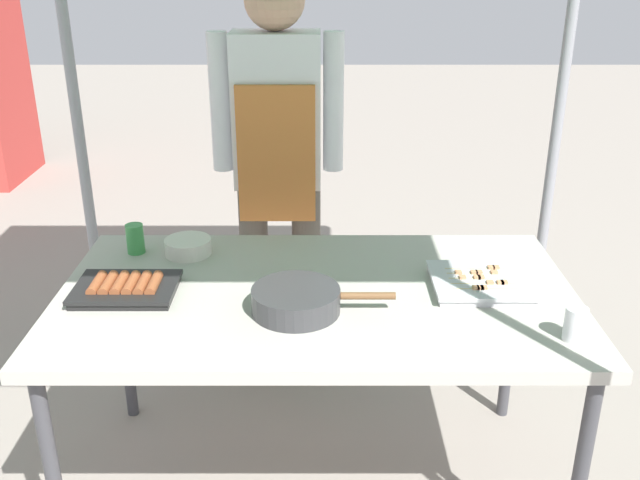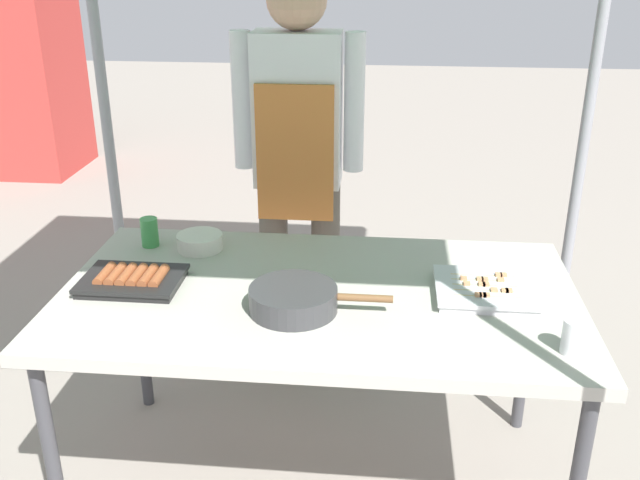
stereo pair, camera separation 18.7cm
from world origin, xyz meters
name	(u,v)px [view 2 (the right image)]	position (x,y,z in m)	size (l,w,h in m)	color
stall_table	(318,306)	(0.00, 0.00, 0.70)	(1.60, 0.90, 0.75)	#B7B2A8
tray_grilled_sausages	(132,280)	(-0.58, -0.02, 0.77)	(0.31, 0.23, 0.05)	black
tray_meat_skewers	(485,290)	(0.51, 0.02, 0.77)	(0.30, 0.28, 0.04)	silver
cooking_wok	(294,298)	(-0.06, -0.13, 0.79)	(0.42, 0.26, 0.07)	#38383A
condiment_bowl	(200,242)	(-0.45, 0.28, 0.78)	(0.16, 0.16, 0.05)	silver
drink_cup_near_edge	(573,337)	(0.70, -0.29, 0.80)	(0.06, 0.06, 0.10)	white
drink_cup_by_wok	(150,232)	(-0.63, 0.29, 0.80)	(0.06, 0.06, 0.10)	#3F994C
vendor_woman	(298,147)	(-0.16, 0.78, 0.99)	(0.52, 0.23, 1.67)	#595147
neighbor_stall_right	(9,42)	(-2.77, 3.46, 1.02)	(0.88, 0.79, 2.03)	#BF3833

